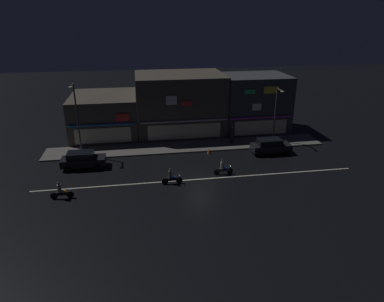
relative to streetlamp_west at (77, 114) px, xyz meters
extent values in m
plane|color=black|center=(11.73, -7.87, -4.65)|extent=(140.00, 140.00, 0.00)
cube|color=beige|center=(11.73, -7.87, -4.65)|extent=(30.20, 0.16, 0.01)
cube|color=#5B5954|center=(11.73, 0.60, -4.58)|extent=(31.79, 3.69, 0.14)
cube|color=#4C443A|center=(11.73, 6.55, -0.91)|extent=(10.96, 8.12, 7.48)
cube|color=white|center=(11.73, 2.37, -2.05)|extent=(10.42, 0.24, 0.12)
cube|color=white|center=(10.22, 2.43, 0.48)|extent=(1.27, 0.08, 1.04)
cube|color=red|center=(12.03, 2.43, 0.06)|extent=(1.28, 0.08, 0.58)
cube|color=beige|center=(11.73, 2.43, -3.35)|extent=(8.77, 0.06, 1.80)
cube|color=#383A3F|center=(21.27, 5.77, -1.04)|extent=(8.35, 6.55, 7.22)
cube|color=#D83FD8|center=(21.27, 2.37, -2.05)|extent=(7.93, 0.24, 0.12)
cube|color=yellow|center=(22.20, 2.43, 1.30)|extent=(1.84, 0.08, 0.86)
cube|color=white|center=(20.57, 2.43, -0.72)|extent=(1.12, 0.08, 0.81)
cube|color=#33E572|center=(19.56, 2.43, 1.17)|extent=(1.35, 0.08, 0.51)
cube|color=beige|center=(21.27, 2.43, -3.35)|extent=(6.68, 0.06, 1.80)
cube|color=#4C443A|center=(2.19, 6.92, -2.12)|extent=(7.96, 8.86, 5.07)
cube|color=#268CF2|center=(2.19, 2.37, -2.05)|extent=(7.56, 0.24, 0.12)
cube|color=red|center=(4.53, 2.43, -1.29)|extent=(1.47, 0.08, 0.92)
cube|color=beige|center=(2.19, 2.43, -3.35)|extent=(6.37, 0.06, 1.80)
cylinder|color=#47494C|center=(0.00, 0.21, -0.65)|extent=(0.16, 0.16, 7.72)
cube|color=#47494C|center=(0.00, -0.49, 3.11)|extent=(0.10, 1.40, 0.10)
ellipsoid|color=#F9E099|center=(0.00, -1.19, 3.03)|extent=(0.44, 0.32, 0.20)
cylinder|color=#47494C|center=(22.30, 0.84, -1.31)|extent=(0.16, 0.16, 6.41)
cube|color=#47494C|center=(22.30, 0.14, 1.80)|extent=(0.10, 1.40, 0.10)
ellipsoid|color=#F9E099|center=(22.30, -0.56, 1.72)|extent=(0.44, 0.32, 0.20)
cylinder|color=#232328|center=(17.19, 0.89, -3.63)|extent=(0.41, 0.41, 1.77)
sphere|color=tan|center=(17.19, 0.89, -2.64)|extent=(0.22, 0.22, 0.22)
cube|color=black|center=(0.69, -3.38, -3.96)|extent=(4.30, 1.78, 0.76)
cube|color=black|center=(0.48, -3.38, -3.28)|extent=(2.58, 1.57, 0.60)
cube|color=#F9F2CC|center=(2.80, -2.78, -3.86)|extent=(0.08, 0.20, 0.12)
cube|color=#F9F2CC|center=(2.80, -3.99, -3.86)|extent=(0.08, 0.20, 0.12)
cylinder|color=black|center=(2.11, -2.49, -4.34)|extent=(0.62, 0.20, 0.62)
cylinder|color=black|center=(2.11, -4.27, -4.34)|extent=(0.62, 0.20, 0.62)
cylinder|color=black|center=(-0.72, -2.49, -4.34)|extent=(0.62, 0.20, 0.62)
cylinder|color=black|center=(-0.72, -4.27, -4.34)|extent=(0.62, 0.20, 0.62)
cube|color=black|center=(20.60, -2.76, -3.96)|extent=(4.30, 1.78, 0.76)
cube|color=black|center=(20.39, -2.76, -3.28)|extent=(2.58, 1.57, 0.60)
cube|color=#F9F2CC|center=(22.71, -2.16, -3.86)|extent=(0.08, 0.20, 0.12)
cube|color=#F9F2CC|center=(22.71, -3.37, -3.86)|extent=(0.08, 0.20, 0.12)
cylinder|color=black|center=(22.02, -1.87, -4.34)|extent=(0.62, 0.20, 0.62)
cylinder|color=black|center=(22.02, -3.65, -4.34)|extent=(0.62, 0.20, 0.62)
cylinder|color=black|center=(19.18, -1.87, -4.34)|extent=(0.62, 0.20, 0.62)
cylinder|color=black|center=(19.18, -3.65, -4.34)|extent=(0.62, 0.20, 0.62)
cylinder|color=black|center=(14.78, -7.14, -4.35)|extent=(0.60, 0.08, 0.60)
cylinder|color=black|center=(13.48, -7.14, -4.35)|extent=(0.60, 0.10, 0.60)
cube|color=black|center=(14.13, -7.14, -4.25)|extent=(1.30, 0.14, 0.20)
ellipsoid|color=#1E4CB2|center=(14.33, -7.14, -4.03)|extent=(0.44, 0.26, 0.24)
cube|color=black|center=(13.93, -7.14, -4.10)|extent=(0.56, 0.22, 0.10)
cylinder|color=slate|center=(14.73, -7.14, -3.80)|extent=(0.03, 0.60, 0.03)
sphere|color=white|center=(14.82, -7.14, -3.90)|extent=(0.14, 0.14, 0.14)
cylinder|color=gray|center=(13.98, -7.14, -3.70)|extent=(0.32, 0.32, 0.70)
sphere|color=#333338|center=(13.98, -7.14, -3.24)|extent=(0.22, 0.22, 0.22)
cylinder|color=black|center=(0.35, -9.55, -4.35)|extent=(0.60, 0.08, 0.60)
cylinder|color=black|center=(-0.95, -9.55, -4.35)|extent=(0.60, 0.10, 0.60)
cube|color=black|center=(-0.30, -9.55, -4.25)|extent=(1.30, 0.14, 0.20)
ellipsoid|color=gold|center=(-0.10, -9.55, -4.03)|extent=(0.44, 0.26, 0.24)
cube|color=black|center=(-0.50, -9.55, -4.10)|extent=(0.56, 0.22, 0.10)
cylinder|color=slate|center=(0.30, -9.55, -3.80)|extent=(0.03, 0.60, 0.03)
sphere|color=white|center=(0.39, -9.55, -3.90)|extent=(0.14, 0.14, 0.14)
cylinder|color=gray|center=(-0.45, -9.55, -3.70)|extent=(0.32, 0.32, 0.70)
sphere|color=#333338|center=(-0.45, -9.55, -3.24)|extent=(0.22, 0.22, 0.22)
cylinder|color=black|center=(9.69, -8.34, -4.35)|extent=(0.60, 0.08, 0.60)
cylinder|color=black|center=(8.39, -8.34, -4.35)|extent=(0.60, 0.10, 0.60)
cube|color=black|center=(9.04, -8.34, -4.25)|extent=(1.30, 0.14, 0.20)
ellipsoid|color=#1E4CB2|center=(9.24, -8.34, -4.03)|extent=(0.44, 0.26, 0.24)
cube|color=black|center=(8.84, -8.34, -4.10)|extent=(0.56, 0.22, 0.10)
cylinder|color=slate|center=(9.64, -8.34, -3.80)|extent=(0.03, 0.60, 0.03)
sphere|color=white|center=(9.73, -8.34, -3.90)|extent=(0.14, 0.14, 0.14)
cylinder|color=#4C664C|center=(8.89, -8.34, -3.70)|extent=(0.32, 0.32, 0.70)
sphere|color=#333338|center=(8.89, -8.34, -3.24)|extent=(0.22, 0.22, 0.22)
cone|color=orange|center=(13.84, -1.69, -4.38)|extent=(0.36, 0.36, 0.55)
camera|label=1|loc=(6.38, -35.99, 9.63)|focal=31.92mm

